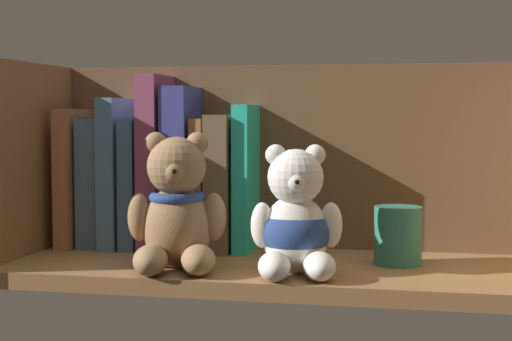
# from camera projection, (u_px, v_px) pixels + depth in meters

# --- Properties ---
(shelf_board) EXTENTS (0.65, 0.25, 0.02)m
(shelf_board) POSITION_uv_depth(u_px,v_px,m) (273.00, 271.00, 0.97)
(shelf_board) COLOR olive
(shelf_board) RESTS_ON ground
(shelf_back_panel) EXTENTS (0.67, 0.01, 0.27)m
(shelf_back_panel) POSITION_uv_depth(u_px,v_px,m) (290.00, 164.00, 1.09)
(shelf_back_panel) COLOR brown
(shelf_back_panel) RESTS_ON ground
(shelf_side_panel_left) EXTENTS (0.02, 0.27, 0.27)m
(shelf_side_panel_left) POSITION_uv_depth(u_px,v_px,m) (26.00, 166.00, 1.03)
(shelf_side_panel_left) COLOR olive
(shelf_side_panel_left) RESTS_ON ground
(book_0) EXTENTS (0.02, 0.14, 0.19)m
(book_0) POSITION_uv_depth(u_px,v_px,m) (81.00, 177.00, 1.12)
(book_0) COLOR #B76E45
(book_0) RESTS_ON shelf_board
(book_1) EXTENTS (0.03, 0.11, 0.18)m
(book_1) POSITION_uv_depth(u_px,v_px,m) (101.00, 181.00, 1.12)
(book_1) COLOR slate
(book_1) RESTS_ON shelf_board
(book_2) EXTENTS (0.02, 0.13, 0.21)m
(book_2) POSITION_uv_depth(u_px,v_px,m) (122.00, 172.00, 1.11)
(book_2) COLOR #4F83B3
(book_2) RESTS_ON shelf_board
(book_3) EXTENTS (0.02, 0.13, 0.18)m
(book_3) POSITION_uv_depth(u_px,v_px,m) (141.00, 183.00, 1.11)
(book_3) COLOR #426B90
(book_3) RESTS_ON shelf_board
(book_4) EXTENTS (0.03, 0.13, 0.24)m
(book_4) POSITION_uv_depth(u_px,v_px,m) (160.00, 162.00, 1.10)
(book_4) COLOR #914368
(book_4) RESTS_ON shelf_board
(book_5) EXTENTS (0.04, 0.12, 0.22)m
(book_5) POSITION_uv_depth(u_px,v_px,m) (185.00, 168.00, 1.09)
(book_5) COLOR #3C409E
(book_5) RESTS_ON shelf_board
(book_6) EXTENTS (0.02, 0.11, 0.18)m
(book_6) POSITION_uv_depth(u_px,v_px,m) (206.00, 183.00, 1.09)
(book_6) COLOR #AA633B
(book_6) RESTS_ON shelf_board
(book_7) EXTENTS (0.03, 0.13, 0.18)m
(book_7) POSITION_uv_depth(u_px,v_px,m) (226.00, 182.00, 1.08)
(book_7) COLOR brown
(book_7) RESTS_ON shelf_board
(book_8) EXTENTS (0.02, 0.11, 0.20)m
(book_8) POSITION_uv_depth(u_px,v_px,m) (248.00, 178.00, 1.07)
(book_8) COLOR #26CCB8
(book_8) RESTS_ON shelf_board
(teddy_bear_larger) EXTENTS (0.12, 0.13, 0.16)m
(teddy_bear_larger) POSITION_uv_depth(u_px,v_px,m) (177.00, 211.00, 0.93)
(teddy_bear_larger) COLOR #93704C
(teddy_bear_larger) RESTS_ON shelf_board
(teddy_bear_smaller) EXTENTS (0.11, 0.12, 0.15)m
(teddy_bear_smaller) POSITION_uv_depth(u_px,v_px,m) (295.00, 223.00, 0.90)
(teddy_bear_smaller) COLOR white
(teddy_bear_smaller) RESTS_ON shelf_board
(pillar_candle) EXTENTS (0.06, 0.06, 0.07)m
(pillar_candle) POSITION_uv_depth(u_px,v_px,m) (398.00, 235.00, 0.96)
(pillar_candle) COLOR #2D7A66
(pillar_candle) RESTS_ON shelf_board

